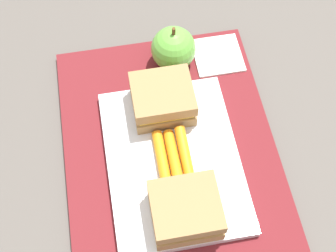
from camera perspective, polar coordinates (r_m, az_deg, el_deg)
The scene contains 8 objects.
ground_plane at distance 0.63m, azimuth 0.20°, elevation -2.82°, with size 2.40×2.40×0.00m, color #56514C.
lunchbag_mat at distance 0.63m, azimuth 0.20°, elevation -2.62°, with size 0.36×0.28×0.01m, color maroon.
food_tray at distance 0.61m, azimuth 0.63°, elevation -4.23°, with size 0.23×0.17×0.01m, color white.
sandwich_half_left at distance 0.55m, azimuth 2.15°, elevation -10.23°, with size 0.07×0.08×0.04m.
sandwich_half_right at distance 0.62m, azimuth -0.66°, elevation 3.31°, with size 0.07×0.08×0.04m.
carrot_sticks_bundle at distance 0.60m, azimuth 0.62°, elevation -3.71°, with size 0.08×0.04×0.02m.
apple at distance 0.67m, azimuth 0.66°, elevation 9.43°, with size 0.06×0.06×0.08m.
paper_napkin at distance 0.71m, azimuth 6.10°, elevation 8.59°, with size 0.07×0.07×0.00m, color white.
Camera 1 is at (-0.28, 0.05, 0.57)m, focal length 49.91 mm.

